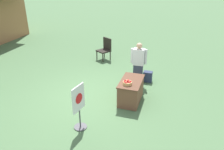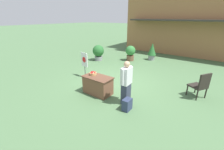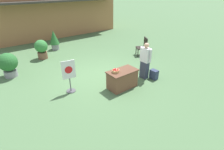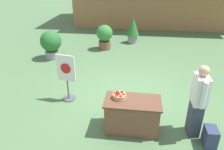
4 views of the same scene
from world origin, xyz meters
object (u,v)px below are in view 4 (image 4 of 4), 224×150
(backpack, at_px, (210,137))
(poster_board, at_px, (67,77))
(potted_plant_near_right, at_px, (105,36))
(person_visitor, at_px, (198,101))
(display_table, at_px, (132,115))
(potted_plant_near_left, at_px, (133,29))
(potted_plant_far_right, at_px, (51,43))
(apple_basket, at_px, (119,95))

(backpack, height_order, poster_board, poster_board)
(potted_plant_near_right, bearing_deg, person_visitor, -61.65)
(person_visitor, height_order, backpack, person_visitor)
(display_table, relative_size, potted_plant_near_right, 1.13)
(person_visitor, bearing_deg, potted_plant_near_left, -77.04)
(poster_board, bearing_deg, person_visitor, 82.31)
(potted_plant_near_left, height_order, potted_plant_far_right, potted_plant_near_left)
(backpack, distance_m, potted_plant_near_right, 6.35)
(potted_plant_near_right, bearing_deg, backpack, -61.00)
(poster_board, relative_size, potted_plant_near_right, 1.20)
(apple_basket, xyz_separation_m, person_visitor, (1.64, -0.02, 0.01))
(potted_plant_near_right, bearing_deg, potted_plant_near_left, 42.86)
(potted_plant_near_right, bearing_deg, potted_plant_far_right, -145.10)
(backpack, distance_m, poster_board, 3.68)
(apple_basket, bearing_deg, potted_plant_near_right, 102.73)
(person_visitor, height_order, potted_plant_far_right, person_visitor)
(display_table, height_order, apple_basket, apple_basket)
(display_table, relative_size, apple_basket, 4.26)
(person_visitor, bearing_deg, display_table, 0.00)
(backpack, bearing_deg, apple_basket, 168.92)
(apple_basket, height_order, backpack, apple_basket)
(apple_basket, bearing_deg, potted_plant_near_left, 89.86)
(poster_board, height_order, potted_plant_near_left, poster_board)
(apple_basket, relative_size, potted_plant_far_right, 0.26)
(backpack, distance_m, potted_plant_far_right, 6.54)
(apple_basket, xyz_separation_m, potted_plant_far_right, (-3.08, 3.84, -0.19))
(backpack, xyz_separation_m, potted_plant_near_left, (-1.89, 6.64, 0.47))
(backpack, relative_size, potted_plant_near_right, 0.39)
(display_table, distance_m, backpack, 1.64)
(apple_basket, bearing_deg, display_table, -11.09)
(display_table, xyz_separation_m, poster_board, (-1.80, 1.01, 0.31))
(display_table, distance_m, apple_basket, 0.53)
(potted_plant_near_right, bearing_deg, apple_basket, -77.27)
(person_visitor, bearing_deg, apple_basket, -2.32)
(potted_plant_near_left, bearing_deg, person_visitor, -75.57)
(display_table, xyz_separation_m, person_visitor, (1.34, 0.03, 0.45))
(apple_basket, height_order, potted_plant_near_right, potted_plant_near_right)
(poster_board, xyz_separation_m, potted_plant_near_left, (1.51, 5.32, -0.00))
(person_visitor, distance_m, backpack, 0.76)
(backpack, relative_size, potted_plant_far_right, 0.38)
(apple_basket, xyz_separation_m, poster_board, (-1.50, 0.95, -0.13))
(display_table, bearing_deg, backpack, -11.07)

